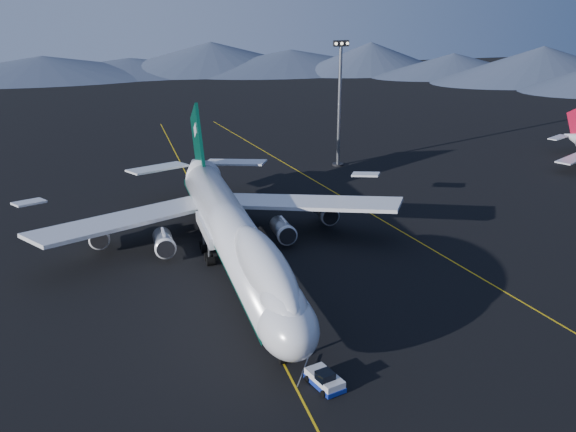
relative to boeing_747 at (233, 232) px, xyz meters
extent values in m
plane|color=black|center=(0.00, -0.03, -5.81)|extent=(500.00, 500.00, 0.00)
cube|color=gold|center=(0.00, -0.03, -5.80)|extent=(0.25, 220.00, 0.01)
cube|color=gold|center=(30.00, 9.97, -5.80)|extent=(28.08, 198.09, 0.01)
cone|color=#3C475D|center=(-40.81, 231.40, 0.19)|extent=(100.00, 100.00, 12.00)
cone|color=#3C475D|center=(36.76, 232.07, 0.19)|extent=(100.00, 100.00, 12.00)
cone|color=#3C475D|center=(110.33, 207.46, 0.19)|extent=(100.00, 100.00, 12.00)
cone|color=#3C475D|center=(171.87, 160.24, 0.19)|extent=(100.00, 100.00, 12.00)
cylinder|color=silver|center=(0.00, -0.03, -0.21)|extent=(6.50, 56.00, 6.50)
ellipsoid|color=silver|center=(0.00, -28.03, -0.21)|extent=(6.50, 10.40, 6.50)
ellipsoid|color=silver|center=(0.00, -18.53, 2.29)|extent=(5.13, 25.16, 5.85)
cube|color=black|center=(0.00, -30.03, 0.99)|extent=(3.60, 1.61, 1.29)
cone|color=silver|center=(0.00, 32.97, 0.59)|extent=(6.50, 12.00, 6.50)
cube|color=#033729|center=(0.00, 0.97, -1.11)|extent=(6.24, 60.00, 1.10)
cube|color=silver|center=(0.00, 5.47, -1.31)|extent=(7.50, 13.00, 1.60)
cube|color=silver|center=(-14.50, 11.47, -0.61)|extent=(30.62, 23.28, 2.83)
cube|color=silver|center=(14.50, 11.47, -0.61)|extent=(30.62, 23.28, 2.83)
cylinder|color=slate|center=(-9.50, 7.47, -3.41)|extent=(2.90, 5.50, 2.90)
cylinder|color=slate|center=(-19.00, 13.97, -3.41)|extent=(2.90, 5.50, 2.90)
cylinder|color=slate|center=(9.50, 7.47, -3.41)|extent=(2.90, 5.50, 2.90)
cylinder|color=slate|center=(19.00, 13.97, -3.41)|extent=(2.90, 5.50, 2.90)
cube|color=#033729|center=(0.00, 31.97, 5.59)|extent=(0.55, 14.11, 15.94)
cube|color=silver|center=(-7.50, 34.47, 0.99)|extent=(12.39, 9.47, 0.98)
cube|color=silver|center=(7.50, 34.47, 0.99)|extent=(12.39, 9.47, 0.98)
cylinder|color=black|center=(0.00, -26.53, -5.26)|extent=(0.90, 1.10, 1.10)
cube|color=silver|center=(3.00, -31.82, -5.05)|extent=(3.32, 4.89, 1.12)
cube|color=navy|center=(3.00, -31.82, -5.46)|extent=(3.47, 5.12, 0.51)
cube|color=black|center=(3.00, -31.82, -4.24)|extent=(1.99, 1.99, 0.91)
cone|color=silver|center=(96.06, 45.60, -2.08)|extent=(3.55, 6.53, 3.55)
cube|color=#A50F29|center=(96.06, 46.06, 1.46)|extent=(0.33, 6.36, 7.52)
cylinder|color=black|center=(35.00, 50.17, -5.60)|extent=(2.62, 2.62, 0.44)
cylinder|color=slate|center=(35.00, 50.17, 7.83)|extent=(0.76, 0.76, 27.29)
cube|color=black|center=(35.00, 50.17, 21.80)|extent=(3.49, 0.87, 1.31)
camera|label=1|loc=(-16.66, -85.63, 33.63)|focal=40.00mm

